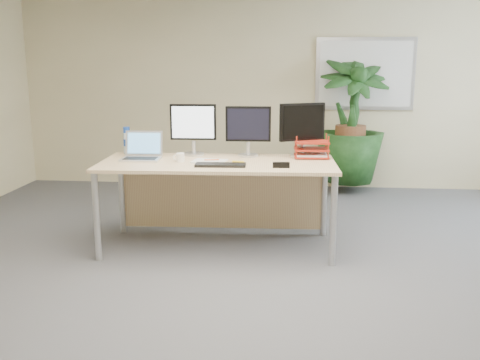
# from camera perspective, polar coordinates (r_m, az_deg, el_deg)

# --- Properties ---
(floor) EXTENTS (8.00, 8.00, 0.00)m
(floor) POSITION_cam_1_polar(r_m,az_deg,el_deg) (3.79, 1.37, -14.30)
(floor) COLOR #424347
(floor) RESTS_ON ground
(back_wall) EXTENTS (7.00, 0.04, 2.70)m
(back_wall) POSITION_cam_1_polar(r_m,az_deg,el_deg) (7.39, 3.69, 9.70)
(back_wall) COLOR #C5B88B
(back_wall) RESTS_ON floor
(whiteboard) EXTENTS (1.30, 0.04, 0.95)m
(whiteboard) POSITION_cam_1_polar(r_m,az_deg,el_deg) (7.41, 13.19, 10.96)
(whiteboard) COLOR silver
(whiteboard) RESTS_ON back_wall
(desk) EXTENTS (2.17, 0.98, 0.82)m
(desk) POSITION_cam_1_polar(r_m,az_deg,el_deg) (5.02, -2.25, 0.24)
(desk) COLOR tan
(desk) RESTS_ON floor
(floor_plant) EXTENTS (1.02, 1.02, 1.50)m
(floor_plant) POSITION_cam_1_polar(r_m,az_deg,el_deg) (7.18, 11.68, 4.58)
(floor_plant) COLOR black
(floor_plant) RESTS_ON floor
(monitor_left) EXTENTS (0.44, 0.20, 0.49)m
(monitor_left) POSITION_cam_1_polar(r_m,az_deg,el_deg) (5.19, -5.01, 5.75)
(monitor_left) COLOR #B8B8BD
(monitor_left) RESTS_ON desk
(monitor_right) EXTENTS (0.43, 0.20, 0.48)m
(monitor_right) POSITION_cam_1_polar(r_m,az_deg,el_deg) (5.10, 0.88, 5.58)
(monitor_right) COLOR #B8B8BD
(monitor_right) RESTS_ON desk
(monitor_dark) EXTENTS (0.43, 0.24, 0.51)m
(monitor_dark) POSITION_cam_1_polar(r_m,az_deg,el_deg) (5.11, 6.65, 5.72)
(monitor_dark) COLOR #B8B8BD
(monitor_dark) RESTS_ON desk
(laptop) EXTENTS (0.36, 0.32, 0.25)m
(laptop) POSITION_cam_1_polar(r_m,az_deg,el_deg) (5.07, -10.40, 2.90)
(laptop) COLOR silver
(laptop) RESTS_ON desk
(keyboard) EXTENTS (0.44, 0.16, 0.02)m
(keyboard) POSITION_cam_1_polar(r_m,az_deg,el_deg) (4.65, -2.09, 1.62)
(keyboard) COLOR black
(keyboard) RESTS_ON desk
(coffee_mug) EXTENTS (0.11, 0.07, 0.08)m
(coffee_mug) POSITION_cam_1_polar(r_m,az_deg,el_deg) (4.87, -6.41, 2.40)
(coffee_mug) COLOR white
(coffee_mug) RESTS_ON desk
(spiral_notebook) EXTENTS (0.33, 0.26, 0.01)m
(spiral_notebook) POSITION_cam_1_polar(r_m,az_deg,el_deg) (4.85, -3.28, 2.01)
(spiral_notebook) COLOR white
(spiral_notebook) RESTS_ON desk
(orange_pen) EXTENTS (0.13, 0.03, 0.01)m
(orange_pen) POSITION_cam_1_polar(r_m,az_deg,el_deg) (4.86, -3.04, 2.17)
(orange_pen) COLOR #F25A1A
(orange_pen) RESTS_ON spiral_notebook
(yellow_highlighter) EXTENTS (0.11, 0.04, 0.01)m
(yellow_highlighter) POSITION_cam_1_polar(r_m,az_deg,el_deg) (4.83, -0.19, 1.97)
(yellow_highlighter) COLOR yellow
(yellow_highlighter) RESTS_ON desk
(water_bottle) EXTENTS (0.07, 0.07, 0.27)m
(water_bottle) POSITION_cam_1_polar(r_m,az_deg,el_deg) (5.37, -11.97, 4.08)
(water_bottle) COLOR silver
(water_bottle) RESTS_ON desk
(letter_tray) EXTENTS (0.33, 0.26, 0.15)m
(letter_tray) POSITION_cam_1_polar(r_m,az_deg,el_deg) (5.10, 7.62, 3.13)
(letter_tray) COLOR maroon
(letter_tray) RESTS_ON desk
(stapler) EXTENTS (0.15, 0.04, 0.05)m
(stapler) POSITION_cam_1_polar(r_m,az_deg,el_deg) (4.59, 4.41, 1.61)
(stapler) COLOR black
(stapler) RESTS_ON desk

